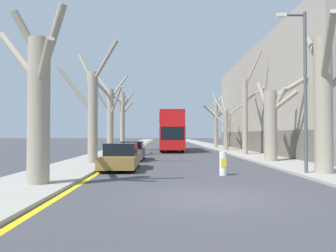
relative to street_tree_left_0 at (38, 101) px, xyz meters
name	(u,v)px	position (x,y,z in m)	size (l,w,h in m)	color
ground_plane	(210,198)	(6.00, -2.20, -3.15)	(300.00, 300.00, 0.00)	#424247
sidewalk_left	(135,144)	(-0.50, 47.80, -3.09)	(3.42, 120.00, 0.12)	#A39E93
sidewalk_right	(206,144)	(12.49, 47.80, -3.09)	(3.42, 120.00, 0.12)	#A39E93
building_facade_right	(294,102)	(19.19, 23.90, 2.39)	(10.08, 33.94, 11.10)	#9E9384
kerb_line_stripe	(145,145)	(1.39, 47.80, -3.15)	(0.24, 120.00, 0.01)	yellow
street_tree_left_0	(38,101)	(0.00, 0.00, 0.00)	(3.58, 3.08, 6.48)	gray
street_tree_left_1	(92,110)	(0.08, 8.85, 0.31)	(4.08, 2.80, 7.69)	gray
street_tree_left_2	(110,115)	(-0.06, 16.66, 0.50)	(3.28, 5.08, 7.84)	gray
street_tree_left_3	(122,119)	(-0.03, 25.62, 0.58)	(3.13, 3.12, 6.97)	gray
street_tree_right_0	(324,98)	(12.09, 3.05, 0.46)	(2.49, 4.43, 7.04)	gray
street_tree_right_1	(272,120)	(12.07, 10.12, -0.25)	(3.03, 2.71, 5.87)	gray
street_tree_right_2	(246,111)	(12.24, 17.77, 0.91)	(2.93, 4.16, 9.39)	gray
street_tree_right_3	(225,126)	(11.82, 25.57, -0.23)	(4.04, 2.40, 6.68)	gray
street_tree_right_4	(216,121)	(11.91, 32.57, 0.55)	(4.05, 2.60, 7.84)	gray
double_decker_bus	(171,129)	(5.57, 25.75, -0.65)	(2.60, 11.39, 4.42)	red
parked_car_0	(121,157)	(2.29, 5.89, -2.48)	(1.85, 4.39, 1.43)	olive
parked_car_1	(132,151)	(2.29, 12.39, -2.49)	(1.77, 4.46, 1.39)	#4C5156
lamp_post	(303,83)	(11.19, 3.18, 1.16)	(1.40, 0.20, 7.70)	#4C4F54
traffic_bollard	(223,164)	(7.39, 3.20, -2.59)	(0.33, 0.35, 1.11)	white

